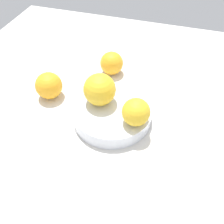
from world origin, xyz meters
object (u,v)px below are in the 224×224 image
Objects in this scene: orange_in_bowl_0 at (136,112)px; orange_loose_0 at (112,63)px; orange_in_bowl_1 at (100,90)px; orange_loose_1 at (49,86)px; fruit_bowl at (112,113)px.

orange_loose_0 is (21.15, 12.25, -3.53)cm from orange_in_bowl_0.
orange_in_bowl_1 is 1.15× the size of orange_loose_0.
orange_in_bowl_0 is at bearing -103.10° from orange_loose_1.
fruit_bowl is at bearing -99.45° from orange_loose_1.
orange_loose_1 is at bearing 83.24° from orange_in_bowl_1.
orange_in_bowl_0 is 0.89× the size of orange_loose_1.
orange_loose_1 is at bearing 138.93° from orange_loose_0.
orange_loose_1 is (1.83, 15.44, -4.07)cm from orange_in_bowl_1.
orange_in_bowl_1 reaches higher than fruit_bowl.
orange_loose_0 is at bearing -41.07° from orange_loose_1.
fruit_bowl is 2.70× the size of orange_loose_1.
orange_loose_1 is at bearing 80.55° from fruit_bowl.
orange_loose_1 reaches higher than fruit_bowl.
orange_in_bowl_1 is 16.07cm from orange_loose_1.
orange_loose_1 is at bearing 76.90° from orange_in_bowl_0.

